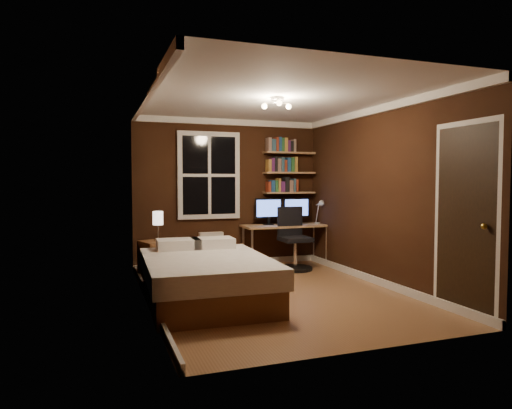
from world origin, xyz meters
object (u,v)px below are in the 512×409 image
object	(u,v)px
nightstand	(158,260)
monitor_left	(268,212)
desk	(285,228)
bedside_lamp	(158,226)
office_chair	(294,246)
monitor_right	(296,211)
bed	(206,278)
desk_lamp	(319,211)
radiator	(211,250)

from	to	relation	value
nightstand	monitor_left	bearing A→B (deg)	-2.51
desk	bedside_lamp	bearing A→B (deg)	-168.24
monitor_left	office_chair	distance (m)	0.76
monitor_left	office_chair	size ratio (longest dim) A/B	0.48
monitor_right	nightstand	bearing A→B (deg)	-167.73
bed	monitor_right	xyz separation A→B (m)	(2.08, 1.96, 0.64)
desk	desk_lamp	size ratio (longest dim) A/B	3.37
monitor_right	desk_lamp	bearing A→B (deg)	-24.66
bedside_lamp	nightstand	bearing A→B (deg)	0.00
nightstand	desk_lamp	xyz separation A→B (m)	(2.83, 0.37, 0.63)
monitor_left	desk_lamp	bearing A→B (deg)	-10.72
monitor_left	office_chair	bearing A→B (deg)	-60.60
bed	desk_lamp	distance (m)	3.10
desk	monitor_left	xyz separation A→B (m)	(-0.28, 0.07, 0.29)
bed	desk	world-z (taller)	desk
bedside_lamp	monitor_left	xyz separation A→B (m)	(1.94, 0.54, 0.14)
office_chair	radiator	bearing A→B (deg)	153.38
bed	desk_lamp	world-z (taller)	desk_lamp
monitor_left	radiator	bearing A→B (deg)	173.40
bed	monitor_right	size ratio (longest dim) A/B	4.19
office_chair	monitor_left	bearing A→B (deg)	117.90
radiator	monitor_left	distance (m)	1.18
monitor_right	desk_lamp	world-z (taller)	monitor_right
radiator	monitor_left	world-z (taller)	monitor_left
nightstand	bedside_lamp	world-z (taller)	bedside_lamp
desk	monitor_left	size ratio (longest dim) A/B	3.02
bedside_lamp	monitor_right	world-z (taller)	monitor_right
radiator	bedside_lamp	bearing A→B (deg)	-145.81
bed	radiator	bearing A→B (deg)	76.68
desk	office_chair	xyz separation A→B (m)	(-0.01, -0.40, -0.25)
monitor_right	desk	bearing A→B (deg)	-163.18
bed	bedside_lamp	bearing A→B (deg)	107.28
bed	nightstand	xyz separation A→B (m)	(-0.38, 1.42, -0.00)
monitor_left	desk	bearing A→B (deg)	-14.88
monitor_right	office_chair	xyz separation A→B (m)	(-0.26, -0.47, -0.54)
nightstand	radiator	bearing A→B (deg)	16.24
monitor_left	monitor_right	distance (m)	0.52
radiator	desk_lamp	xyz separation A→B (m)	(1.88, -0.28, 0.62)
bedside_lamp	desk	size ratio (longest dim) A/B	0.29
nightstand	desk	xyz separation A→B (m)	(2.22, 0.46, 0.35)
bed	monitor_right	bearing A→B (deg)	45.38
desk	monitor_left	world-z (taller)	monitor_left
bedside_lamp	monitor_left	world-z (taller)	monitor_left
nightstand	monitor_right	xyz separation A→B (m)	(2.47, 0.54, 0.64)
radiator	monitor_right	bearing A→B (deg)	-4.32
bed	monitor_left	distance (m)	2.58
bedside_lamp	radiator	size ratio (longest dim) A/B	0.73
bed	office_chair	world-z (taller)	office_chair
bed	nightstand	distance (m)	1.47
nightstand	desk	bearing A→B (deg)	-6.19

